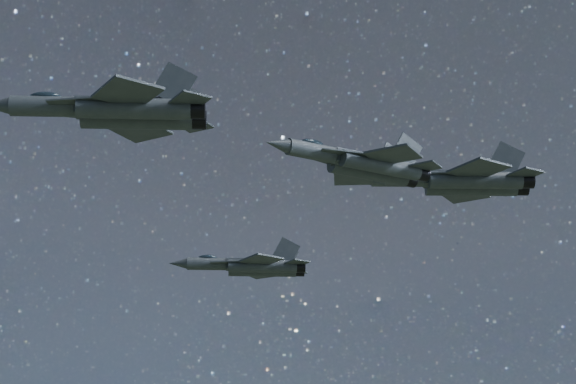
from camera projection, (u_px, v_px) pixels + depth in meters
name	position (u px, v px, depth m)	size (l,w,h in m)	color
jet_lead	(117.00, 110.00, 77.03)	(18.91, 12.73, 4.77)	#2F363B
jet_left	(251.00, 266.00, 110.06)	(16.35, 11.02, 4.12)	#2F363B
jet_right	(362.00, 163.00, 76.53)	(15.10, 10.47, 3.79)	#2F363B
jet_slot	(458.00, 181.00, 89.28)	(17.93, 12.01, 4.53)	#2F363B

